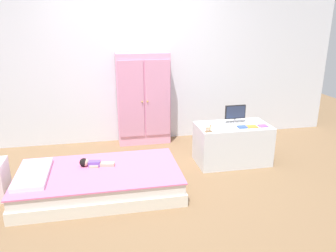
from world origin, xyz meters
name	(u,v)px	position (x,y,z in m)	size (l,w,h in m)	color
ground_plane	(154,184)	(0.00, 0.00, -0.01)	(10.00, 10.00, 0.02)	brown
back_wall	(136,54)	(0.00, 1.57, 1.35)	(6.40, 0.05, 2.70)	silver
bed	(100,181)	(-0.63, -0.08, 0.13)	(1.77, 0.99, 0.27)	silver
pillow	(33,174)	(-1.31, -0.08, 0.29)	(0.32, 0.71, 0.05)	silver
doll	(90,163)	(-0.72, 0.05, 0.30)	(0.39, 0.15, 0.10)	#6B4CB2
wardrobe	(143,99)	(0.07, 1.39, 0.69)	(0.78, 0.31, 1.38)	#E599BC
tv_stand	(232,144)	(1.12, 0.40, 0.26)	(0.95, 0.53, 0.52)	silver
tv_monitor	(235,113)	(1.18, 0.49, 0.66)	(0.28, 0.10, 0.24)	#99999E
rocking_horse_toy	(209,128)	(0.72, 0.21, 0.57)	(0.08, 0.04, 0.10)	#8E6642
book_blue	(242,127)	(1.19, 0.28, 0.53)	(0.11, 0.09, 0.02)	blue
book_orange	(251,127)	(1.32, 0.28, 0.53)	(0.15, 0.11, 0.01)	orange
book_purple	(263,126)	(1.48, 0.28, 0.53)	(0.11, 0.10, 0.01)	#8E51B2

